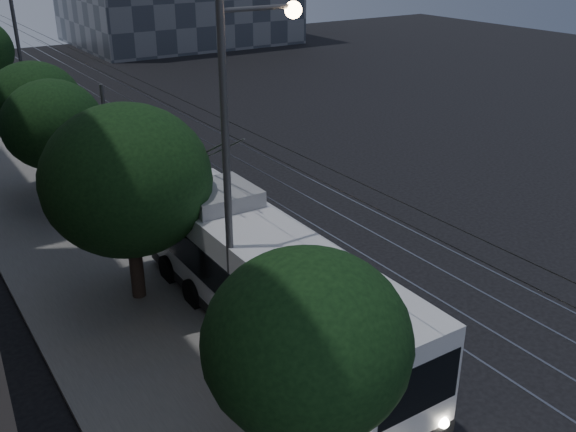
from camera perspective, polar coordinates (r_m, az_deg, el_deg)
The scene contains 16 objects.
ground at distance 21.31m, azimuth 8.38°, elevation -7.69°, with size 120.00×120.00×0.00m, color black.
sidewalk at distance 35.41m, azimuth -23.68°, elevation 3.69°, with size 5.00×90.00×0.15m, color slate.
tram_rails at distance 38.14m, azimuth -8.88°, elevation 6.68°, with size 4.52×90.00×0.02m.
overhead_wires at distance 34.97m, azimuth -20.54°, elevation 9.79°, with size 2.23×90.00×6.00m.
trolleybus at distance 18.78m, azimuth -1.86°, elevation -5.91°, with size 2.79×12.65×5.63m.
pickup_silver at distance 27.94m, azimuth -13.89°, elevation 1.76°, with size 2.95×6.40×1.78m, color #999BA0.
car_white_a at distance 33.56m, azimuth -15.55°, elevation 4.85°, with size 1.53×3.80×1.29m, color silver.
car_white_b at distance 35.38m, azimuth -18.59°, elevation 5.42°, with size 1.77×4.36×1.27m, color #B0B0B4.
car_white_c at distance 43.32m, azimuth -21.34°, elevation 8.24°, with size 1.31×3.75×1.23m, color silver.
car_white_d at distance 46.08m, azimuth -22.60°, elevation 8.96°, with size 1.56×3.87×1.32m, color #BCBBC0.
tree_0 at distance 12.56m, azimuth 1.67°, elevation -11.27°, with size 4.12×4.12×5.69m.
tree_1 at distance 20.09m, azimuth -14.11°, elevation 3.09°, with size 5.20×5.20×6.53m.
tree_2 at distance 28.02m, azimuth -20.17°, elevation 7.58°, with size 4.09×4.09×5.77m.
tree_3 at distance 30.69m, azimuth -21.60°, elevation 9.13°, with size 4.22×4.22×6.05m.
streetlamp_near at distance 16.67m, azimuth -4.29°, elevation 5.80°, with size 2.38×0.44×9.79m.
streetlamp_far at distance 38.49m, azimuth -22.30°, elevation 14.22°, with size 2.32×0.44×9.53m.
Camera 1 is at (-12.46, -13.31, 11.03)m, focal length 40.00 mm.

